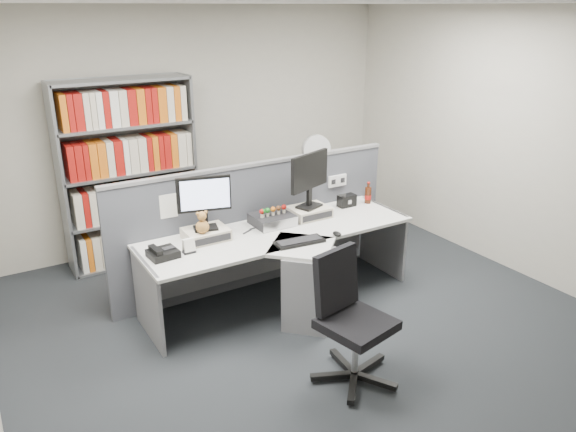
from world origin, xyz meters
TOP-DOWN VIEW (x-y plane):
  - ground at (0.00, 0.00)m, footprint 5.50×5.50m
  - room_shell at (0.00, 0.00)m, footprint 5.04×5.54m
  - partition at (0.00, 1.25)m, footprint 3.00×0.08m
  - desk at (0.00, 0.60)m, footprint 2.60×1.20m
  - monitor_riser_left at (-0.66, 0.98)m, footprint 0.38×0.31m
  - monitor_riser_right at (0.44, 0.98)m, footprint 0.38×0.31m
  - monitor_left at (-0.66, 0.98)m, footprint 0.47×0.20m
  - monitor_right at (0.44, 0.98)m, footprint 0.51×0.24m
  - desktop_pc at (0.03, 0.99)m, footprint 0.37×0.33m
  - figurines at (0.01, 0.97)m, footprint 0.29×0.05m
  - keyboard at (0.01, 0.47)m, footprint 0.46×0.21m
  - mouse at (0.39, 0.44)m, footprint 0.06×0.10m
  - desk_phone at (-1.12, 0.81)m, footprint 0.25×0.23m
  - desk_calendar at (-0.90, 0.78)m, footprint 0.11×0.08m
  - plush_toy at (-0.72, 0.90)m, footprint 0.12×0.12m
  - speaker at (0.95, 1.03)m, footprint 0.19×0.10m
  - cola_bottle at (1.20, 1.00)m, footprint 0.07×0.07m
  - shelving_unit at (-0.90, 2.44)m, footprint 1.41×0.40m
  - filing_cabinet at (1.20, 1.99)m, footprint 0.45×0.61m
  - desk_fan at (1.20, 1.99)m, footprint 0.33×0.20m
  - office_chair at (-0.16, -0.48)m, footprint 0.66×0.65m

SIDE VIEW (x-z plane):
  - ground at x=0.00m, z-range 0.00..0.00m
  - filing_cabinet at x=1.20m, z-range 0.00..0.70m
  - desk at x=0.00m, z-range 0.10..0.82m
  - office_chair at x=-0.16m, z-range 0.03..1.03m
  - partition at x=0.00m, z-range 0.01..1.29m
  - keyboard at x=0.01m, z-range 0.72..0.75m
  - mouse at x=0.39m, z-range 0.72..0.76m
  - desk_phone at x=-1.12m, z-range 0.71..0.81m
  - desktop_pc at x=0.03m, z-range 0.72..0.82m
  - monitor_riser_left at x=-0.66m, z-range 0.72..0.82m
  - monitor_riser_right at x=0.44m, z-range 0.72..0.82m
  - desk_calendar at x=-0.90m, z-range 0.71..0.84m
  - speaker at x=0.95m, z-range 0.72..0.84m
  - cola_bottle at x=1.20m, z-range 0.69..0.92m
  - figurines at x=0.01m, z-range 0.83..0.91m
  - plush_toy at x=-0.72m, z-range 0.81..1.01m
  - shelving_unit at x=-0.90m, z-range -0.02..1.98m
  - desk_fan at x=1.20m, z-range 0.77..1.34m
  - monitor_left at x=-0.66m, z-range 0.87..1.35m
  - monitor_right at x=0.44m, z-range 0.87..1.42m
  - room_shell at x=0.00m, z-range 0.43..3.15m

